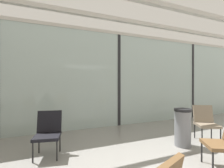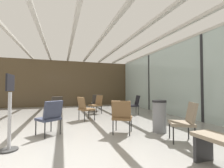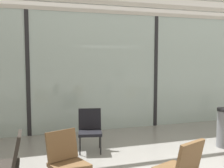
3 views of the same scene
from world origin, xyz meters
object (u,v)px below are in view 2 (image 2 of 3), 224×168
Objects in this scene: trash_bin at (159,116)px; lounge_chair_2 at (85,107)px; lounge_chair_4 at (135,104)px; lounge_chair_7 at (97,102)px; lounge_chair_3 at (97,103)px; info_sign at (10,114)px; lounge_chair_1 at (50,116)px; lounge_chair_5 at (122,115)px; lounge_chair_0 at (185,119)px; lounge_chair_6 at (55,106)px.

lounge_chair_2 is at bearing -141.83° from trash_bin.
lounge_chair_4 is 1.00× the size of lounge_chair_7.
lounge_chair_3 is 0.60× the size of info_sign.
lounge_chair_1 is 1.00× the size of lounge_chair_3.
lounge_chair_7 is (-1.53, -1.46, 0.00)m from lounge_chair_4.
lounge_chair_3 and lounge_chair_5 have the same top height.
lounge_chair_1 is 3.54m from lounge_chair_3.
trash_bin is (2.18, 1.71, -0.06)m from lounge_chair_2.
lounge_chair_1 is 4.17m from lounge_chair_4.
lounge_chair_7 is 1.01× the size of trash_bin.
lounge_chair_2 is at bearing -159.54° from lounge_chair_1.
lounge_chair_2 reaches higher than trash_bin.
lounge_chair_2 and lounge_chair_4 have the same top height.
lounge_chair_5 is at bearing -103.13° from lounge_chair_0.
lounge_chair_2 is 0.60× the size of info_sign.
lounge_chair_1 is 1.01× the size of trash_bin.
trash_bin is (2.99, 2.79, -0.06)m from lounge_chair_6.
lounge_chair_7 is (-3.82, 2.02, 0.00)m from lounge_chair_1.
lounge_chair_0 is 0.60× the size of info_sign.
lounge_chair_6 is 2.47m from lounge_chair_7.
lounge_chair_3 is 1.01× the size of trash_bin.
lounge_chair_0 is 0.85m from trash_bin.
lounge_chair_7 is at bearing -153.09° from lounge_chair_1.
info_sign is (3.19, -0.67, 0.18)m from lounge_chair_6.
lounge_chair_0 is 1.01× the size of trash_bin.
lounge_chair_5 and lounge_chair_7 have the same top height.
trash_bin is (-0.85, -0.07, -0.06)m from lounge_chair_0.
lounge_chair_1 is 0.60× the size of info_sign.
lounge_chair_0 is 1.00× the size of lounge_chair_2.
trash_bin is at bearing -146.90° from lounge_chair_0.
lounge_chair_3 is 0.82m from lounge_chair_7.
lounge_chair_2 is (-3.02, -1.78, 0.00)m from lounge_chair_0.
info_sign is (2.37, -1.75, 0.18)m from lounge_chair_2.
lounge_chair_7 is 5.34m from info_sign.
lounge_chair_3 is 1.00× the size of lounge_chair_5.
lounge_chair_1 is at bearing -52.76° from lounge_chair_3.
lounge_chair_5 is at bearing 87.35° from lounge_chair_7.
lounge_chair_1 and lounge_chair_6 have the same top height.
info_sign is (4.61, -2.69, 0.18)m from lounge_chair_7.
lounge_chair_0 is at bearing 79.56° from info_sign.
lounge_chair_5 is (3.48, -0.11, 0.00)m from lounge_chair_3.
trash_bin is at bearing -6.63° from lounge_chair_3.
lounge_chair_5 is 1.01× the size of trash_bin.
lounge_chair_3 is 1.96m from lounge_chair_6.
trash_bin is 3.48m from info_sign.
lounge_chair_5 is at bearing 97.68° from info_sign.
lounge_chair_1 is 1.81m from lounge_chair_5.
lounge_chair_3 is (-3.02, 1.86, 0.00)m from lounge_chair_1.
lounge_chair_7 is at bearing 176.52° from lounge_chair_6.
lounge_chair_0 and lounge_chair_3 have the same top height.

